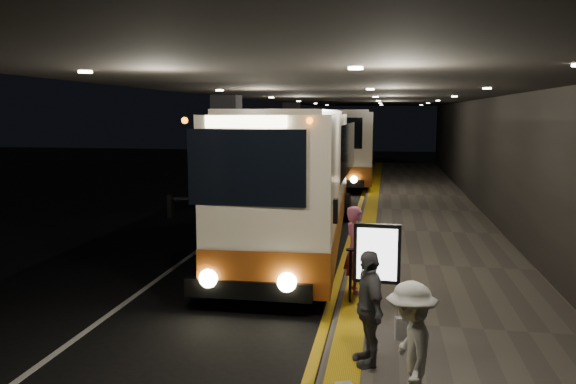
% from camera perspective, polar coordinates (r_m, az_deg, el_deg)
% --- Properties ---
extents(ground, '(90.00, 90.00, 0.00)m').
position_cam_1_polar(ground, '(13.85, -4.65, -8.14)').
color(ground, black).
extents(lane_line_white, '(0.12, 50.00, 0.01)m').
position_cam_1_polar(lane_line_white, '(19.00, -6.12, -3.71)').
color(lane_line_white, silver).
rests_on(lane_line_white, ground).
extents(kerb_stripe_yellow, '(0.18, 50.00, 0.01)m').
position_cam_1_polar(kerb_stripe_yellow, '(18.31, 6.50, -4.16)').
color(kerb_stripe_yellow, gold).
rests_on(kerb_stripe_yellow, ground).
extents(sidewalk, '(4.50, 50.00, 0.15)m').
position_cam_1_polar(sidewalk, '(18.32, 14.04, -4.12)').
color(sidewalk, '#514C44').
rests_on(sidewalk, ground).
extents(tactile_strip, '(0.50, 50.00, 0.01)m').
position_cam_1_polar(tactile_strip, '(18.26, 8.08, -3.74)').
color(tactile_strip, gold).
rests_on(tactile_strip, sidewalk).
extents(terminal_wall, '(0.10, 50.00, 6.00)m').
position_cam_1_polar(terminal_wall, '(18.25, 21.43, 4.80)').
color(terminal_wall, black).
rests_on(terminal_wall, ground).
extents(support_columns, '(0.80, 24.80, 4.40)m').
position_cam_1_polar(support_columns, '(17.64, -6.18, 2.60)').
color(support_columns, black).
rests_on(support_columns, ground).
extents(canopy, '(9.00, 50.00, 0.40)m').
position_cam_1_polar(canopy, '(17.91, 7.22, 10.35)').
color(canopy, black).
rests_on(canopy, support_columns).
extents(coach_main, '(3.10, 12.34, 3.82)m').
position_cam_1_polar(coach_main, '(16.22, 1.00, 0.87)').
color(coach_main, beige).
rests_on(coach_main, ground).
extents(coach_second, '(3.24, 12.55, 3.91)m').
position_cam_1_polar(coach_second, '(32.56, 6.00, 4.49)').
color(coach_second, beige).
rests_on(coach_second, ground).
extents(passenger_boarding, '(0.66, 0.78, 1.81)m').
position_cam_1_polar(passenger_boarding, '(11.73, 6.83, -5.82)').
color(passenger_boarding, '#D76491').
rests_on(passenger_boarding, sidewalk).
extents(passenger_waiting_white, '(0.60, 1.13, 1.68)m').
position_cam_1_polar(passenger_waiting_white, '(7.26, 12.34, -15.33)').
color(passenger_waiting_white, silver).
rests_on(passenger_waiting_white, sidewalk).
extents(passenger_waiting_grey, '(0.79, 1.12, 1.73)m').
position_cam_1_polar(passenger_waiting_grey, '(8.50, 8.19, -11.55)').
color(passenger_waiting_grey, '#4A494E').
rests_on(passenger_waiting_grey, sidewalk).
extents(bag_polka, '(0.33, 0.20, 0.37)m').
position_cam_1_polar(bag_polka, '(9.71, 11.72, -13.37)').
color(bag_polka, black).
rests_on(bag_polka, sidewalk).
extents(info_sign, '(0.83, 0.16, 1.76)m').
position_cam_1_polar(info_sign, '(10.16, 9.03, -6.40)').
color(info_sign, black).
rests_on(info_sign, sidewalk).
extents(stanchion_post, '(0.05, 0.05, 1.07)m').
position_cam_1_polar(stanchion_post, '(11.15, 6.34, -8.51)').
color(stanchion_post, black).
rests_on(stanchion_post, sidewalk).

